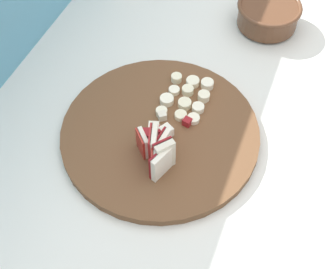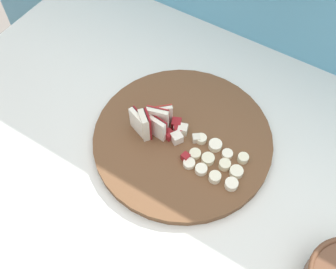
% 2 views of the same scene
% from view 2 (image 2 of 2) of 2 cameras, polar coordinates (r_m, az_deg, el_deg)
% --- Properties ---
extents(tiled_countertop, '(1.41, 0.82, 0.92)m').
position_cam_2_polar(tiled_countertop, '(1.24, 5.32, -16.40)').
color(tiled_countertop, silver).
rests_on(tiled_countertop, ground).
extents(tile_backsplash, '(2.40, 0.04, 1.37)m').
position_cam_2_polar(tile_backsplash, '(1.24, 15.83, 3.54)').
color(tile_backsplash, '#5BA3C1').
rests_on(tile_backsplash, ground).
extents(cutting_board, '(0.39, 0.39, 0.02)m').
position_cam_2_polar(cutting_board, '(0.85, 2.12, -0.62)').
color(cutting_board, brown).
rests_on(cutting_board, tiled_countertop).
extents(apple_wedge_fan, '(0.09, 0.08, 0.07)m').
position_cam_2_polar(apple_wedge_fan, '(0.83, -2.59, 1.86)').
color(apple_wedge_fan, maroon).
rests_on(apple_wedge_fan, cutting_board).
extents(apple_dice_pile, '(0.08, 0.08, 0.02)m').
position_cam_2_polar(apple_dice_pile, '(0.84, 1.63, 0.20)').
color(apple_dice_pile, maroon).
rests_on(apple_dice_pile, cutting_board).
extents(banana_slice_rows, '(0.13, 0.09, 0.02)m').
position_cam_2_polar(banana_slice_rows, '(0.81, 7.06, -4.04)').
color(banana_slice_rows, white).
rests_on(banana_slice_rows, cutting_board).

